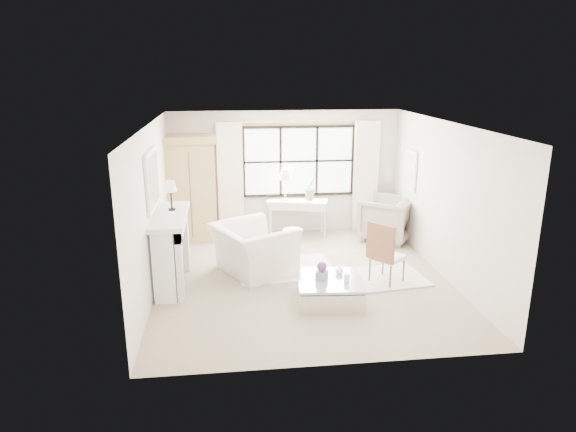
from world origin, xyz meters
name	(u,v)px	position (x,y,z in m)	size (l,w,h in m)	color
floor	(303,278)	(0.00, 0.00, 0.00)	(5.50, 5.50, 0.00)	tan
ceiling	(304,124)	(0.00, 0.00, 2.70)	(5.50, 5.50, 0.00)	white
wall_back	(285,173)	(0.00, 2.75, 1.35)	(5.00, 5.00, 0.00)	beige
wall_front	(338,264)	(0.00, -2.75, 1.35)	(5.00, 5.00, 0.00)	silver
wall_left	(152,209)	(-2.50, 0.00, 1.35)	(5.50, 5.50, 0.00)	silver
wall_right	(445,200)	(2.50, 0.00, 1.35)	(5.50, 5.50, 0.00)	beige
window_pane	(299,161)	(0.30, 2.73, 1.60)	(2.40, 0.02, 1.50)	white
window_frame	(299,161)	(0.30, 2.72, 1.60)	(2.50, 0.04, 1.50)	black
curtain_rod	(299,121)	(0.30, 2.67, 2.47)	(0.04, 0.04, 3.30)	gold
curtain_left	(230,180)	(-1.20, 2.65, 1.24)	(0.55, 0.10, 2.47)	white
curtain_right	(366,177)	(1.80, 2.65, 1.24)	(0.55, 0.10, 2.47)	white
fireplace	(169,249)	(-2.27, 0.00, 0.65)	(0.58, 1.66, 1.26)	silver
mirror_frame	(152,180)	(-2.47, 0.00, 1.84)	(0.05, 1.15, 0.95)	silver
mirror_glass	(154,180)	(-2.44, 0.00, 1.84)	(0.02, 1.00, 0.80)	silver
art_frame	(410,170)	(2.47, 1.70, 1.55)	(0.04, 0.62, 0.82)	silver
art_canvas	(409,170)	(2.45, 1.70, 1.55)	(0.01, 0.52, 0.72)	beige
mantel_lamp	(171,187)	(-2.21, 0.23, 1.65)	(0.22, 0.22, 0.51)	black
armoire	(191,188)	(-2.03, 2.41, 1.14)	(1.16, 0.76, 2.24)	tan
console_table	(297,218)	(0.23, 2.43, 0.40)	(1.37, 0.75, 0.80)	silver
console_lamp	(285,175)	(-0.04, 2.42, 1.36)	(0.28, 0.28, 0.69)	gold
orchid_plant	(311,188)	(0.52, 2.44, 1.07)	(0.29, 0.24, 0.53)	#516C48
side_table	(293,238)	(-0.02, 1.25, 0.33)	(0.40, 0.40, 0.51)	silver
rug_left	(285,269)	(-0.27, 0.45, 0.02)	(1.75, 1.24, 0.03)	white
rug_right	(382,278)	(1.38, -0.16, 0.01)	(1.46, 1.09, 0.03)	silver
club_armchair	(253,249)	(-0.85, 0.39, 0.44)	(1.35, 1.18, 0.88)	white
wingback_chair	(387,219)	(2.10, 1.90, 0.47)	(1.00, 1.03, 0.94)	gray
french_chair	(386,266)	(1.39, -0.34, 0.31)	(0.68, 0.68, 1.08)	#8E5C3B
coffee_table	(329,291)	(0.28, -0.95, 0.18)	(1.08, 1.08, 0.38)	silver
planter_box	(322,275)	(0.16, -0.94, 0.45)	(0.18, 0.18, 0.13)	gray
planter_flowers	(322,267)	(0.16, -0.94, 0.59)	(0.16, 0.16, 0.16)	#5C2E74
pillar_candle	(347,278)	(0.52, -1.08, 0.44)	(0.09, 0.09, 0.12)	#EDE8CF
coffee_vase	(339,270)	(0.48, -0.76, 0.45)	(0.14, 0.14, 0.14)	silver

